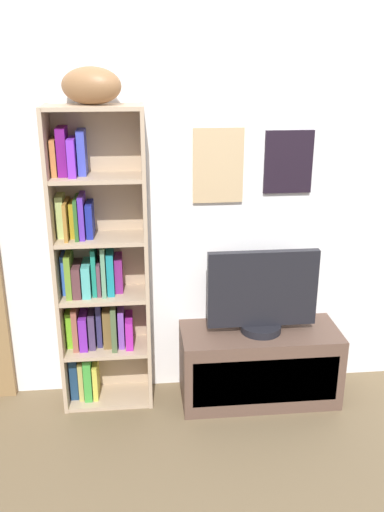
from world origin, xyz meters
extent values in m
cube|color=white|center=(0.00, 1.13, 1.17)|extent=(4.80, 0.06, 2.35)
cube|color=tan|center=(0.08, 1.09, 1.29)|extent=(0.26, 0.02, 0.38)
cube|color=#A4A6A7|center=(0.08, 1.09, 1.29)|extent=(0.21, 0.01, 0.33)
cube|color=black|center=(0.45, 1.09, 1.30)|extent=(0.25, 0.02, 0.32)
cube|color=slate|center=(0.45, 1.09, 1.30)|extent=(0.20, 0.01, 0.27)
cube|color=tan|center=(-0.76, 0.98, 0.80)|extent=(0.02, 0.24, 1.60)
cube|color=tan|center=(-0.30, 0.98, 0.80)|extent=(0.02, 0.24, 1.60)
cube|color=tan|center=(-0.53, 1.10, 0.80)|extent=(0.48, 0.01, 1.60)
cube|color=tan|center=(-0.53, 0.98, 0.01)|extent=(0.44, 0.23, 0.02)
cube|color=tan|center=(-0.53, 0.98, 0.32)|extent=(0.44, 0.23, 0.02)
cube|color=tan|center=(-0.53, 0.98, 0.63)|extent=(0.44, 0.23, 0.02)
cube|color=tan|center=(-0.53, 0.98, 0.95)|extent=(0.44, 0.23, 0.02)
cube|color=tan|center=(-0.53, 0.98, 1.26)|extent=(0.44, 0.23, 0.02)
cube|color=tan|center=(-0.53, 0.98, 1.59)|extent=(0.44, 0.23, 0.02)
cube|color=navy|center=(-0.72, 1.02, 0.15)|extent=(0.04, 0.14, 0.27)
cube|color=tan|center=(-0.68, 1.01, 0.14)|extent=(0.03, 0.16, 0.23)
cube|color=green|center=(-0.64, 1.00, 0.15)|extent=(0.04, 0.17, 0.25)
cube|color=gold|center=(-0.60, 1.01, 0.12)|extent=(0.03, 0.17, 0.20)
cube|color=#6EC123|center=(-0.72, 1.03, 0.43)|extent=(0.04, 0.12, 0.20)
cube|color=brown|center=(-0.69, 1.01, 0.45)|extent=(0.03, 0.17, 0.24)
cube|color=#6D22A4|center=(-0.65, 1.01, 0.43)|extent=(0.04, 0.17, 0.19)
cube|color=#413154|center=(-0.60, 1.01, 0.43)|extent=(0.03, 0.16, 0.19)
cube|color=navy|center=(-0.56, 1.03, 0.47)|extent=(0.03, 0.13, 0.27)
cube|color=brown|center=(-0.52, 1.02, 0.44)|extent=(0.04, 0.15, 0.22)
cube|color=#465936|center=(-0.48, 0.99, 0.46)|extent=(0.03, 0.19, 0.25)
cube|color=purple|center=(-0.45, 1.01, 0.44)|extent=(0.03, 0.16, 0.22)
cube|color=#9E2099|center=(-0.40, 1.00, 0.41)|extent=(0.04, 0.18, 0.16)
cube|color=blue|center=(-0.73, 1.03, 0.75)|extent=(0.02, 0.12, 0.21)
cube|color=olive|center=(-0.70, 1.00, 0.76)|extent=(0.03, 0.18, 0.23)
cube|color=#512E31|center=(-0.66, 1.00, 0.73)|extent=(0.04, 0.18, 0.16)
cube|color=teal|center=(-0.61, 1.00, 0.73)|extent=(0.04, 0.18, 0.17)
cube|color=#197D66|center=(-0.57, 1.01, 0.77)|extent=(0.02, 0.16, 0.25)
cube|color=brown|center=(-0.55, 1.01, 0.73)|extent=(0.02, 0.16, 0.17)
cube|color=#5A8E6C|center=(-0.52, 1.00, 0.78)|extent=(0.02, 0.18, 0.27)
cube|color=teal|center=(-0.49, 1.01, 0.76)|extent=(0.04, 0.16, 0.23)
cube|color=#731F6C|center=(-0.45, 1.03, 0.74)|extent=(0.04, 0.13, 0.19)
cube|color=#B1C96F|center=(-0.72, 1.03, 1.06)|extent=(0.04, 0.13, 0.21)
cube|color=olive|center=(-0.69, 0.99, 1.05)|extent=(0.02, 0.19, 0.19)
cube|color=gold|center=(-0.66, 1.02, 1.04)|extent=(0.02, 0.14, 0.18)
cube|color=#295723|center=(-0.64, 1.00, 1.06)|extent=(0.02, 0.18, 0.20)
cube|color=#502AA5|center=(-0.61, 1.00, 1.06)|extent=(0.03, 0.18, 0.22)
cube|color=navy|center=(-0.58, 1.01, 1.04)|extent=(0.03, 0.16, 0.17)
cube|color=#BA6D37|center=(-0.73, 1.02, 1.36)|extent=(0.03, 0.14, 0.18)
cube|color=#6A1373|center=(-0.68, 1.02, 1.38)|extent=(0.04, 0.14, 0.23)
cube|color=purple|center=(-0.64, 1.00, 1.36)|extent=(0.04, 0.18, 0.18)
cube|color=#3943B5|center=(-0.59, 1.03, 1.38)|extent=(0.04, 0.13, 0.22)
ellipsoid|color=brown|center=(-0.53, 0.98, 1.69)|extent=(0.33, 0.26, 0.17)
cube|color=brown|center=(0.31, 0.92, 0.21)|extent=(0.86, 0.36, 0.41)
cube|color=#3E2D24|center=(0.31, 0.74, 0.21)|extent=(0.77, 0.01, 0.26)
cylinder|color=black|center=(0.31, 0.92, 0.43)|extent=(0.22, 0.22, 0.04)
cube|color=black|center=(0.31, 0.92, 0.66)|extent=(0.59, 0.04, 0.42)
cube|color=#2F373F|center=(0.31, 0.91, 0.66)|extent=(0.55, 0.01, 0.38)
camera|label=1|loc=(-0.33, -1.68, 1.81)|focal=38.42mm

